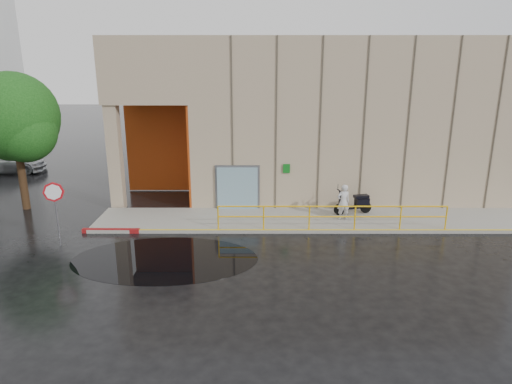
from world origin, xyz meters
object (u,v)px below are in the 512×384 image
at_px(person, 343,202).
at_px(tree_near, 16,121).
at_px(car_c, 5,162).
at_px(stop_sign, 55,200).
at_px(red_curb, 111,231).
at_px(scooter, 354,197).

height_order(person, tree_near, tree_near).
relative_size(car_c, tree_near, 0.76).
xyz_separation_m(stop_sign, car_c, (-8.44, 11.99, -1.16)).
xyz_separation_m(person, tree_near, (-14.89, 1.85, 3.34)).
height_order(stop_sign, tree_near, tree_near).
xyz_separation_m(person, stop_sign, (-11.49, -2.67, 0.92)).
xyz_separation_m(car_c, tree_near, (5.04, -7.47, 3.57)).
distance_m(person, tree_near, 15.37).
bearing_deg(car_c, red_curb, -144.26).
bearing_deg(car_c, person, -122.60).
bearing_deg(red_curb, tree_near, 147.53).
height_order(scooter, red_curb, scooter).
relative_size(scooter, tree_near, 0.28).
distance_m(stop_sign, red_curb, 2.74).
height_order(person, red_curb, person).
bearing_deg(person, stop_sign, 0.35).
xyz_separation_m(red_curb, car_c, (-10.00, 10.62, 0.62)).
bearing_deg(scooter, tree_near, 162.77).
distance_m(stop_sign, tree_near, 6.15).
height_order(person, car_c, person).
bearing_deg(tree_near, car_c, 124.04).
xyz_separation_m(red_curb, tree_near, (-4.96, 3.15, 4.19)).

